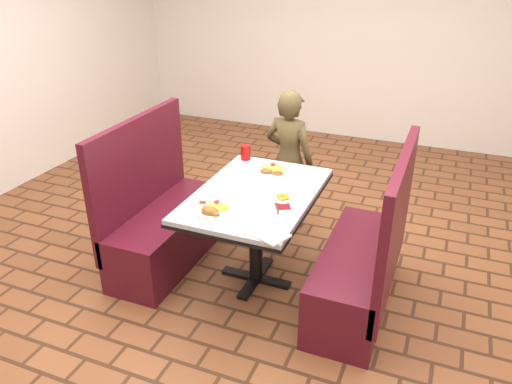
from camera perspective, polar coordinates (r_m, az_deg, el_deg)
room at (r=3.18m, az=0.00°, el=19.16°), size 7.00×7.04×2.82m
dining_table at (r=3.56m, az=0.00°, el=-1.39°), size 0.81×1.21×0.75m
booth_bench_left at (r=4.05m, az=-10.55°, el=-3.48°), size 0.47×1.20×1.17m
booth_bench_right at (r=3.54m, az=12.17°, el=-8.27°), size 0.47×1.20×1.17m
diner_person at (r=4.40m, az=3.78°, el=3.70°), size 0.50×0.37×1.25m
near_dinner_plate at (r=3.25m, az=-4.83°, el=-1.80°), size 0.27×0.27×0.08m
far_dinner_plate at (r=3.82m, az=1.90°, el=2.60°), size 0.28×0.28×0.07m
plantain_plate at (r=3.42m, az=3.08°, el=-0.65°), size 0.17×0.17×0.03m
maroon_napkin at (r=3.32m, az=3.08°, el=-1.64°), size 0.13×0.13×0.00m
spoon_utensil at (r=3.27m, az=2.48°, el=-2.02°), size 0.06×0.13×0.00m
red_tumbler at (r=4.05m, az=-1.19°, el=4.54°), size 0.08×0.08×0.12m
paper_napkin at (r=2.99m, az=1.56°, el=-4.88°), size 0.26×0.23×0.01m
knife_utensil at (r=3.24m, az=-3.98°, el=-2.31°), size 0.06×0.16×0.00m
fork_utensil at (r=3.23m, az=-4.72°, el=-2.38°), size 0.09×0.13×0.00m
lettuce_shreds at (r=3.55m, az=0.96°, el=0.30°), size 0.28×0.32×0.00m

